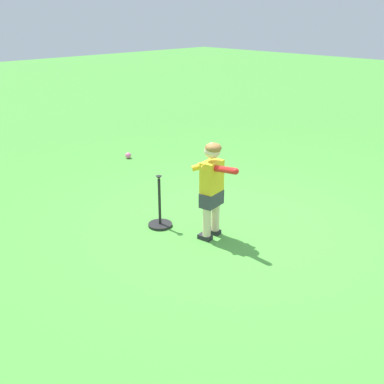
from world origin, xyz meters
name	(u,v)px	position (x,y,z in m)	size (l,w,h in m)	color
ground_plane	(237,227)	(0.00, 0.00, 0.00)	(40.00, 40.00, 0.00)	#479338
child_batter	(212,182)	(-0.40, 0.04, 0.65)	(0.32, 0.63, 1.08)	#232328
play_ball_far_right	(128,155)	(0.70, 3.02, 0.05)	(0.10, 0.10, 0.10)	pink
batting_tee	(160,218)	(-0.62, 0.65, 0.10)	(0.28, 0.28, 0.62)	black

